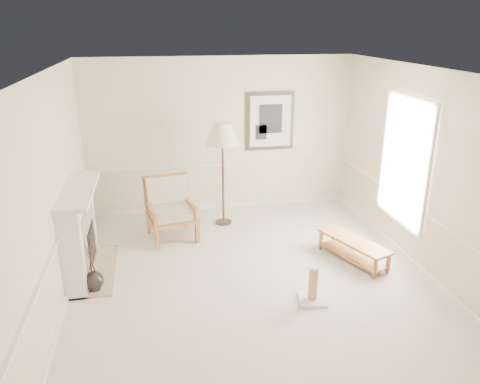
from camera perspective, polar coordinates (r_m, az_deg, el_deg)
name	(u,v)px	position (r m, az deg, el deg)	size (l,w,h in m)	color
ground	(249,278)	(6.83, 1.14, -10.40)	(5.50, 5.50, 0.00)	silver
room	(259,150)	(6.20, 2.36, 5.13)	(5.04, 5.54, 2.92)	beige
fireplace	(80,232)	(7.05, -18.93, -4.69)	(0.64, 1.64, 1.31)	white
floor_vase	(94,282)	(6.75, -17.42, -10.38)	(0.27, 0.27, 0.80)	black
armchair	(170,205)	(7.98, -8.54, -1.60)	(0.91, 0.95, 1.02)	#965630
floor_lamp	(222,137)	(8.07, -2.15, 6.76)	(0.73, 0.73, 1.85)	black
bench	(353,247)	(7.37, 13.63, -6.53)	(0.81, 1.27, 0.35)	#965630
scratching_post	(313,290)	(6.30, 8.85, -11.77)	(0.42, 0.42, 0.51)	white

